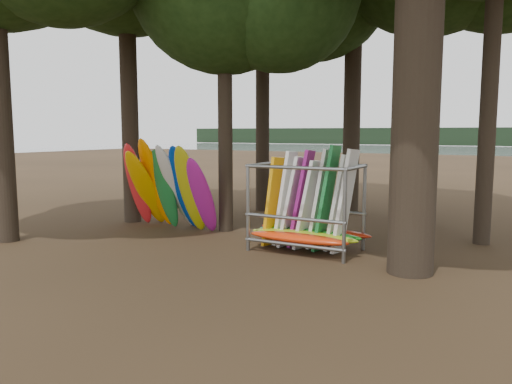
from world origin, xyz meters
The scene contains 5 objects.
ground centered at (0.00, 0.00, 0.00)m, with size 120.00×120.00×0.00m, color #47331E.
lake centered at (0.00, 60.00, 0.00)m, with size 160.00×160.00×0.00m, color gray.
far_shore centered at (0.00, 110.00, 2.00)m, with size 160.00×4.00×4.00m, color black.
kayak_row centered at (-3.56, 1.72, 1.31)m, with size 3.45×2.05×2.98m.
storage_rack centered at (1.28, 1.29, 1.04)m, with size 3.16×1.59×2.74m.
Camera 1 is at (6.34, -10.35, 3.04)m, focal length 35.00 mm.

